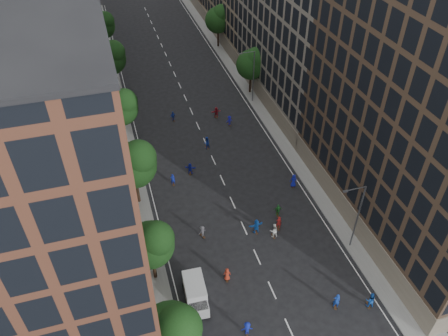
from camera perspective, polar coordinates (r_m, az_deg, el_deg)
name	(u,v)px	position (r m, az deg, el deg)	size (l,w,h in m)	color
ground	(199,128)	(68.18, -3.32, 5.30)	(240.00, 240.00, 0.00)	black
sidewalk_left	(116,114)	(73.30, -13.98, 6.85)	(4.00, 105.00, 0.15)	slate
sidewalk_right	(255,93)	(77.24, 4.08, 9.77)	(4.00, 105.00, 0.15)	slate
bldg_left_a	(39,211)	(35.54, -23.00, -5.20)	(14.00, 22.00, 30.00)	#542E20
bldg_left_b	(40,53)	(54.81, -22.88, 13.65)	(14.00, 26.00, 34.00)	#7F6B53
bldg_left_c	(49,10)	(77.29, -21.87, 18.57)	(14.00, 20.00, 28.00)	#542E20
bldg_right_a	(446,81)	(47.94, 27.01, 10.15)	(14.00, 30.00, 36.00)	#433224
bldg_right_b	(313,0)	(70.34, 11.51, 20.76)	(14.00, 28.00, 33.00)	#6E665B
tree_left_0	(172,332)	(37.41, -6.76, -20.50)	(5.20, 5.20, 8.83)	black
tree_left_1	(152,243)	(43.65, -9.37, -9.66)	(4.80, 4.80, 8.21)	black
tree_left_2	(135,163)	(51.88, -11.57, 0.65)	(5.60, 5.60, 9.45)	black
tree_left_3	(122,106)	(63.80, -13.21, 7.84)	(5.00, 5.00, 8.58)	black
tree_left_4	(111,57)	(77.88, -14.56, 13.85)	(5.40, 5.40, 9.08)	black
tree_left_5	(103,25)	(92.85, -15.47, 17.59)	(4.80, 4.80, 8.33)	black
tree_right_a	(252,63)	(74.75, 3.73, 13.54)	(5.00, 5.00, 8.39)	black
tree_right_b	(219,18)	(92.11, -0.65, 18.95)	(5.20, 5.20, 8.83)	black
streetlamp_near	(357,214)	(48.39, 16.93, -5.77)	(2.64, 0.22, 9.06)	#595B60
streetlamp_far	(252,74)	(72.25, 3.71, 12.16)	(2.64, 0.22, 9.06)	#595B60
cargo_van	(196,293)	(44.88, -3.73, -16.03)	(2.36, 4.63, 2.41)	#B8B9BB
skater_0	(194,317)	(43.83, -3.89, -18.90)	(0.91, 0.59, 1.87)	#13149C
skater_1	(336,301)	(46.05, 14.48, -16.45)	(0.69, 0.45, 1.90)	#1437A3
skater_2	(370,300)	(46.99, 18.55, -16.04)	(0.93, 0.72, 1.91)	#1549AC
skater_3	(247,329)	(43.32, 3.04, -20.23)	(1.07, 0.62, 1.66)	#13219D
skater_5	(256,226)	(50.96, 4.24, -7.62)	(1.79, 0.57, 1.93)	#1348A1
skater_6	(227,274)	(46.69, 0.40, -13.74)	(0.79, 0.52, 1.62)	#A42E1B
skater_7	(279,223)	(51.69, 7.16, -7.11)	(0.66, 0.43, 1.82)	#AB1D1C
skater_8	(274,231)	(50.69, 6.52, -8.15)	(0.94, 0.73, 1.93)	silver
skater_9	(202,232)	(50.58, -2.86, -8.32)	(1.00, 0.58, 1.55)	#49484E
skater_10	(278,210)	(53.18, 7.06, -5.52)	(1.01, 0.42, 1.72)	#217029
skater_11	(190,169)	(58.86, -4.44, -0.11)	(1.52, 0.48, 1.64)	#121B99
skater_12	(294,181)	(57.35, 9.07, -1.68)	(0.91, 0.59, 1.86)	#121895
skater_13	(173,180)	(57.39, -6.71, -1.50)	(0.60, 0.40, 1.66)	#122295
skater_14	(207,143)	(63.23, -2.28, 3.30)	(0.90, 0.70, 1.86)	#1635B6
skater_15	(229,121)	(68.24, 0.70, 6.19)	(1.00, 0.58, 1.55)	#1614A9
skater_16	(173,116)	(69.78, -6.67, 6.72)	(0.90, 0.37, 1.53)	#1633B2
skater_17	(216,113)	(70.04, -1.02, 7.25)	(1.63, 0.52, 1.76)	maroon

